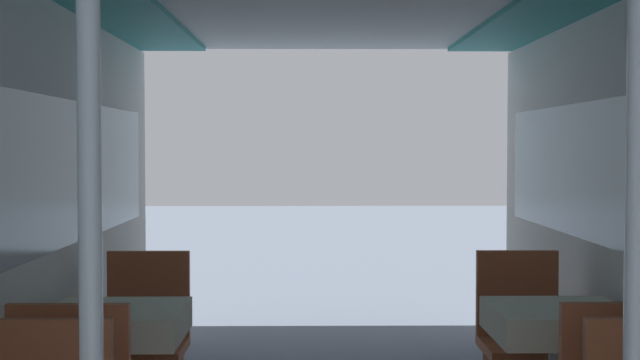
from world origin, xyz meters
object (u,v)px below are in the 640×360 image
support_pole_left_0 (91,312)px  support_pole_right_0 (636,311)px  dining_table_right_1 (558,331)px  dining_table_left_1 (117,332)px

support_pole_left_0 → support_pole_right_0: size_ratio=1.00×
dining_table_right_1 → dining_table_left_1: bearing=180.0°
support_pole_left_0 → support_pole_right_0: bearing=0.0°
support_pole_left_0 → dining_table_left_1: support_pole_left_0 is taller
dining_table_left_1 → support_pole_right_0: support_pole_right_0 is taller
dining_table_right_1 → support_pole_left_0: bearing=-131.1°
support_pole_left_0 → support_pole_right_0: same height
dining_table_left_1 → dining_table_right_1: 1.95m
dining_table_right_1 → support_pole_right_0: bearing=-100.5°
dining_table_left_1 → support_pole_right_0: 2.48m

